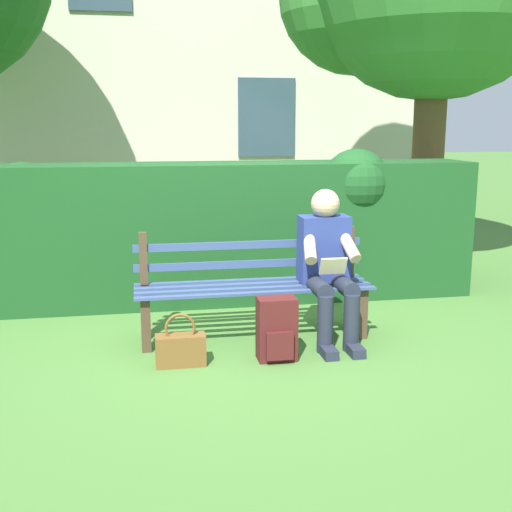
# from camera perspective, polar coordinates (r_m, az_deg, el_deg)

# --- Properties ---
(ground) EXTENTS (60.00, 60.00, 0.00)m
(ground) POSITION_cam_1_polar(r_m,az_deg,el_deg) (5.04, -0.21, -7.31)
(ground) COLOR #477533
(park_bench) EXTENTS (1.81, 0.46, 0.83)m
(park_bench) POSITION_cam_1_polar(r_m,az_deg,el_deg) (4.97, -0.33, -2.63)
(park_bench) COLOR #4C3828
(park_bench) RESTS_ON ground
(person_seated) EXTENTS (0.44, 0.73, 1.15)m
(person_seated) POSITION_cam_1_polar(r_m,az_deg,el_deg) (4.91, 6.41, -0.55)
(person_seated) COLOR navy
(person_seated) RESTS_ON ground
(hedge_backdrop) EXTENTS (5.53, 0.78, 1.42)m
(hedge_backdrop) POSITION_cam_1_polar(r_m,az_deg,el_deg) (5.97, -6.46, 2.36)
(hedge_backdrop) COLOR #19471E
(hedge_backdrop) RESTS_ON ground
(building_facade) EXTENTS (9.80, 3.02, 6.18)m
(building_facade) POSITION_cam_1_polar(r_m,az_deg,el_deg) (11.61, -13.21, 18.61)
(building_facade) COLOR beige
(building_facade) RESTS_ON ground
(backpack) EXTENTS (0.27, 0.25, 0.45)m
(backpack) POSITION_cam_1_polar(r_m,az_deg,el_deg) (4.54, 1.86, -6.57)
(backpack) COLOR #4C1919
(backpack) RESTS_ON ground
(handbag) EXTENTS (0.34, 0.14, 0.37)m
(handbag) POSITION_cam_1_polar(r_m,az_deg,el_deg) (4.49, -6.74, -8.18)
(handbag) COLOR brown
(handbag) RESTS_ON ground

